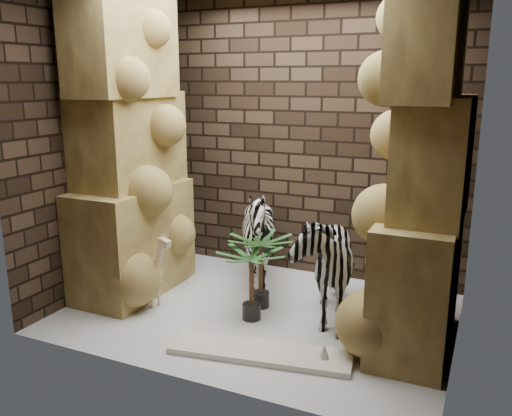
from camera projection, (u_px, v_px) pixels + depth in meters
The scene contains 13 objects.
floor at pixel (257, 313), 4.98m from camera, with size 3.50×3.50×0.00m, color silver.
wall_back at pixel (305, 140), 5.73m from camera, with size 3.50×3.50×0.00m, color black.
wall_front at pixel (180, 179), 3.52m from camera, with size 3.50×3.50×0.00m, color black.
wall_left at pixel (99, 145), 5.33m from camera, with size 3.00×3.00×0.00m, color black.
wall_right at pixel (472, 169), 3.92m from camera, with size 3.00×3.00×0.00m, color black.
rock_pillar_left at pixel (128, 147), 5.19m from camera, with size 0.68×1.30×3.00m, color tan, non-canonical shape.
rock_pillar_right at pixel (426, 166), 4.06m from camera, with size 0.58×1.25×3.00m, color tan, non-canonical shape.
zebra_right at pixel (322, 252), 4.75m from camera, with size 0.57×1.07×1.26m, color white.
zebra_left at pixel (258, 243), 5.43m from camera, with size 0.91×1.12×1.02m, color white.
giraffe_toy at pixel (148, 266), 5.10m from camera, with size 0.40×0.13×0.78m, color beige, non-canonical shape.
palm_front at pixel (261, 271), 5.04m from camera, with size 0.36×0.36×0.73m, color #11401B, non-canonical shape.
palm_back at pixel (252, 285), 4.78m from camera, with size 0.36×0.36×0.67m, color #11401B, non-canonical shape.
surfboard at pixel (260, 352), 4.22m from camera, with size 1.46×0.36×0.05m, color silver.
Camera 1 is at (1.89, -4.20, 2.15)m, focal length 37.09 mm.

